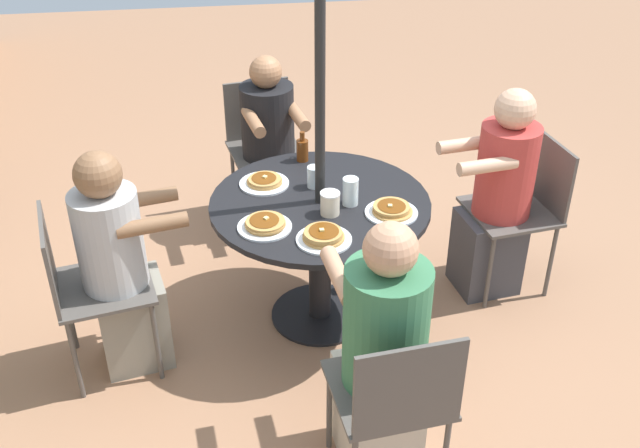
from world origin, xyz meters
TOP-DOWN VIEW (x-y plane):
  - ground_plane at (0.00, 0.00)m, footprint 12.00×12.00m
  - patio_table at (0.00, 0.00)m, footprint 1.09×1.09m
  - umbrella_pole at (0.00, 0.00)m, footprint 0.05×0.05m
  - patio_chair_north at (0.17, -1.14)m, footprint 0.49×0.49m
  - diner_north at (0.14, -0.98)m, footprint 0.37×0.51m
  - patio_chair_east at (1.14, 0.20)m, footprint 0.51×0.51m
  - diner_east at (0.97, 0.17)m, footprint 0.54×0.40m
  - patio_chair_south at (-0.24, 1.13)m, footprint 0.52×0.52m
  - diner_south at (-0.21, 0.97)m, footprint 0.39×0.52m
  - patio_chair_west at (-1.15, -0.13)m, footprint 0.48×0.48m
  - diner_west at (-0.98, -0.11)m, footprint 0.54×0.38m
  - pancake_plate_a at (-0.35, 0.03)m, footprint 0.25×0.25m
  - pancake_plate_b at (-0.16, -0.32)m, footprint 0.25×0.25m
  - pancake_plate_c at (-0.21, 0.29)m, footprint 0.25×0.25m
  - pancake_plate_d at (0.21, 0.26)m, footprint 0.25×0.25m
  - syrup_bottle at (0.45, 0.03)m, footprint 0.09×0.06m
  - coffee_cup at (-0.12, -0.03)m, footprint 0.10×0.10m
  - drinking_glass_a at (0.15, 0.01)m, footprint 0.07×0.07m
  - drinking_glass_b at (-0.05, -0.14)m, footprint 0.08×0.08m

SIDE VIEW (x-z plane):
  - ground_plane at x=0.00m, z-range 0.00..0.00m
  - diner_east at x=0.97m, z-range -0.04..1.07m
  - patio_chair_north at x=0.17m, z-range 0.08..0.95m
  - patio_chair_east at x=1.14m, z-range 0.08..0.95m
  - patio_chair_south at x=-0.24m, z-range 0.08..0.95m
  - patio_chair_west at x=-1.15m, z-range 0.08..0.95m
  - diner_south at x=-0.21m, z-range -0.04..1.12m
  - diner_west at x=-0.98m, z-range -0.05..1.15m
  - diner_north at x=0.14m, z-range -0.04..1.14m
  - patio_table at x=0.00m, z-range 0.22..0.93m
  - pancake_plate_d at x=0.21m, z-range 0.71..0.75m
  - pancake_plate_b at x=-0.16m, z-range 0.71..0.76m
  - pancake_plate_c at x=-0.21m, z-range 0.71..0.76m
  - pancake_plate_a at x=-0.35m, z-range 0.71..0.77m
  - drinking_glass_a at x=0.15m, z-range 0.71..0.83m
  - coffee_cup at x=-0.12m, z-range 0.71..0.83m
  - syrup_bottle at x=0.45m, z-range 0.70..0.86m
  - drinking_glass_b at x=-0.05m, z-range 0.71..0.85m
  - umbrella_pole at x=0.00m, z-range 0.00..2.29m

